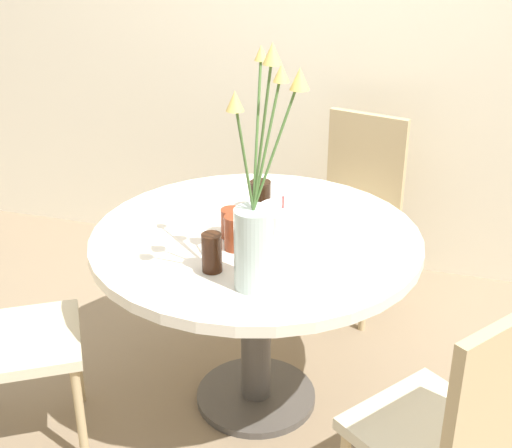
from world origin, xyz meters
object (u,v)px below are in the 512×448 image
object	(u,v)px
chair_near_front	(457,425)
birthday_cake	(283,219)
drink_glass_1	(232,223)
drink_glass_0	(235,233)
flower_vase	(256,222)
drink_glass_2	(260,196)
chair_right_flank	(355,201)
drink_glass_3	(212,253)
side_plate	(303,199)

from	to	relation	value
chair_near_front	birthday_cake	xyz separation A→B (m)	(-0.66, 0.61, 0.26)
drink_glass_1	drink_glass_0	bearing A→B (deg)	-63.63
flower_vase	drink_glass_2	size ratio (longest dim) A/B	6.31
chair_right_flank	drink_glass_0	world-z (taller)	chair_right_flank
drink_glass_1	drink_glass_2	distance (m)	0.24
birthday_cake	drink_glass_1	xyz separation A→B (m)	(-0.16, -0.11, 0.01)
chair_near_front	chair_right_flank	bearing A→B (deg)	-123.64
chair_near_front	flower_vase	distance (m)	0.80
flower_vase	birthday_cake	bearing A→B (deg)	93.57
chair_right_flank	drink_glass_3	world-z (taller)	chair_right_flank
drink_glass_2	drink_glass_3	distance (m)	0.49
birthday_cake	drink_glass_2	size ratio (longest dim) A/B	1.54
drink_glass_3	flower_vase	bearing A→B (deg)	-17.93
chair_near_front	drink_glass_3	xyz separation A→B (m)	(-0.80, 0.25, 0.29)
birthday_cake	drink_glass_0	distance (m)	0.22
birthday_cake	drink_glass_0	xyz separation A→B (m)	(-0.12, -0.19, 0.02)
chair_right_flank	drink_glass_0	xyz separation A→B (m)	(-0.25, -1.02, 0.28)
chair_right_flank	side_plate	world-z (taller)	chair_right_flank
drink_glass_3	drink_glass_0	bearing A→B (deg)	82.18
drink_glass_2	drink_glass_3	world-z (taller)	drink_glass_3
birthday_cake	drink_glass_2	bearing A→B (deg)	132.95
side_plate	drink_glass_2	bearing A→B (deg)	-132.21
chair_right_flank	drink_glass_3	xyz separation A→B (m)	(-0.27, -1.19, 0.29)
chair_right_flank	drink_glass_3	distance (m)	1.25
birthday_cake	chair_right_flank	bearing A→B (deg)	80.95
flower_vase	side_plate	world-z (taller)	flower_vase
drink_glass_0	birthday_cake	bearing A→B (deg)	58.58
birthday_cake	drink_glass_1	distance (m)	0.19
chair_near_front	drink_glass_1	distance (m)	1.00
chair_near_front	drink_glass_0	size ratio (longest dim) A/B	7.48
flower_vase	drink_glass_3	size ratio (longest dim) A/B	5.85
drink_glass_1	drink_glass_3	bearing A→B (deg)	-85.76
birthday_cake	drink_glass_0	size ratio (longest dim) A/B	1.52
chair_near_front	drink_glass_2	xyz separation A→B (m)	(-0.79, 0.74, 0.28)
drink_glass_3	drink_glass_2	bearing A→B (deg)	88.25
birthday_cake	side_plate	size ratio (longest dim) A/B	0.92
flower_vase	drink_glass_1	xyz separation A→B (m)	(-0.18, 0.30, -0.17)
chair_right_flank	side_plate	size ratio (longest dim) A/B	4.50
chair_near_front	drink_glass_3	world-z (taller)	chair_near_front
drink_glass_2	drink_glass_3	xyz separation A→B (m)	(-0.01, -0.49, 0.00)
chair_right_flank	birthday_cake	distance (m)	0.88
chair_right_flank	flower_vase	xyz separation A→B (m)	(-0.11, -1.24, 0.44)
drink_glass_3	chair_right_flank	bearing A→B (deg)	77.15
chair_near_front	drink_glass_0	bearing A→B (deg)	-82.02
chair_right_flank	drink_glass_3	size ratio (longest dim) A/B	7.02
flower_vase	drink_glass_2	distance (m)	0.58
chair_near_front	flower_vase	size ratio (longest dim) A/B	1.20
chair_right_flank	birthday_cake	xyz separation A→B (m)	(-0.13, -0.83, 0.26)
drink_glass_1	drink_glass_3	distance (m)	0.25
chair_near_front	drink_glass_3	size ratio (longest dim) A/B	7.02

